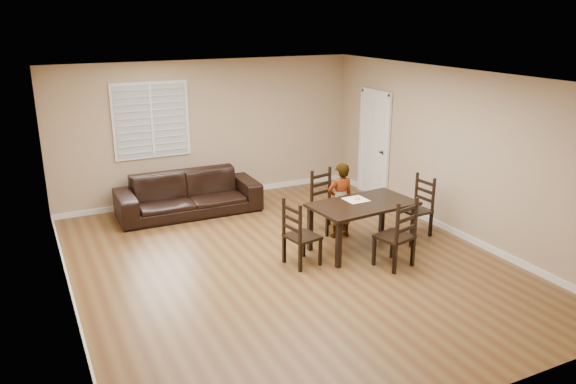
% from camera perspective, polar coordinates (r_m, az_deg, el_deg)
% --- Properties ---
extents(ground, '(7.00, 7.00, 0.00)m').
position_cam_1_polar(ground, '(8.33, 0.07, -7.27)').
color(ground, brown).
rests_on(ground, ground).
extents(room, '(6.04, 7.04, 2.72)m').
position_cam_1_polar(room, '(7.91, -0.27, 5.23)').
color(room, tan).
rests_on(room, ground).
extents(dining_table, '(1.68, 1.04, 0.75)m').
position_cam_1_polar(dining_table, '(8.67, 7.61, -1.65)').
color(dining_table, black).
rests_on(dining_table, ground).
extents(chair_near, '(0.56, 0.53, 1.04)m').
position_cam_1_polar(chair_near, '(9.50, 3.61, -1.02)').
color(chair_near, black).
rests_on(chair_near, ground).
extents(chair_far, '(0.57, 0.54, 1.05)m').
position_cam_1_polar(chair_far, '(8.15, 11.45, -4.56)').
color(chair_far, black).
rests_on(chair_far, ground).
extents(chair_left, '(0.49, 0.52, 1.00)m').
position_cam_1_polar(chair_left, '(8.07, 0.78, -4.58)').
color(chair_left, black).
rests_on(chair_left, ground).
extents(chair_right, '(0.46, 0.48, 1.00)m').
position_cam_1_polar(chair_right, '(9.53, 13.32, -1.56)').
color(chair_right, black).
rests_on(chair_right, ground).
extents(child, '(0.47, 0.31, 1.25)m').
position_cam_1_polar(child, '(9.12, 5.32, -0.86)').
color(child, gray).
rests_on(child, ground).
extents(napkin, '(0.35, 0.35, 0.00)m').
position_cam_1_polar(napkin, '(8.78, 6.90, -0.77)').
color(napkin, beige).
rests_on(napkin, dining_table).
extents(donut, '(0.10, 0.10, 0.04)m').
position_cam_1_polar(donut, '(8.78, 7.01, -0.62)').
color(donut, '#DA9C4E').
rests_on(donut, napkin).
extents(sofa, '(2.57, 1.04, 0.75)m').
position_cam_1_polar(sofa, '(10.38, -10.07, -0.20)').
color(sofa, black).
rests_on(sofa, ground).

